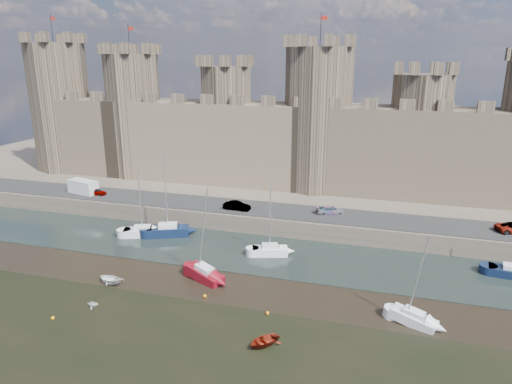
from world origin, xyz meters
TOP-DOWN VIEW (x-y plane):
  - ground at (0.00, 0.00)m, footprint 160.00×160.00m
  - water_channel at (0.00, 24.00)m, footprint 160.00×12.00m
  - quay at (0.00, 60.00)m, footprint 160.00×60.00m
  - road at (0.00, 34.00)m, footprint 160.00×7.00m
  - castle at (-0.64, 48.00)m, footprint 108.50×11.00m
  - car_0 at (-31.22, 33.34)m, footprint 3.37×1.46m
  - car_1 at (-6.92, 32.55)m, footprint 4.05×1.58m
  - car_2 at (6.37, 34.63)m, footprint 4.28×2.80m
  - van at (-33.73, 33.50)m, footprint 5.51×3.24m
  - sailboat_0 at (-18.26, 25.07)m, footprint 5.47×3.60m
  - sailboat_1 at (-14.89, 26.15)m, footprint 6.11×4.31m
  - sailboat_2 at (0.37, 23.85)m, footprint 4.69×2.94m
  - sailboat_4 at (-4.97, 15.47)m, footprint 4.95×3.51m
  - sailboat_5 at (17.13, 12.82)m, footprint 4.47×2.95m
  - dinghy_3 at (-13.50, 6.99)m, footprint 1.28×1.12m
  - dinghy_4 at (4.57, 5.71)m, footprint 3.57×3.84m
  - dinghy_6 at (-14.90, 12.00)m, footprint 3.88×3.38m
  - buoy_0 at (-15.76, 3.91)m, footprint 0.38×0.38m
  - buoy_1 at (-3.45, 11.80)m, footprint 0.41×0.41m
  - buoy_3 at (3.62, 10.50)m, footprint 0.38×0.38m

SIDE VIEW (x-z plane):
  - ground at x=0.00m, z-range 0.00..0.00m
  - water_channel at x=0.00m, z-range 0.00..0.08m
  - buoy_3 at x=3.62m, z-range 0.00..0.38m
  - buoy_0 at x=-15.76m, z-range 0.00..0.38m
  - buoy_1 at x=-3.45m, z-range 0.00..0.41m
  - dinghy_3 at x=-13.50m, z-range 0.00..0.65m
  - dinghy_4 at x=4.57m, z-range 0.00..0.65m
  - dinghy_6 at x=-14.90m, z-range 0.00..0.67m
  - sailboat_5 at x=17.13m, z-range -3.83..5.17m
  - sailboat_0 at x=-18.26m, z-range -4.01..5.52m
  - sailboat_2 at x=0.37m, z-range -3.95..5.50m
  - sailboat_4 at x=-4.97m, z-range -4.61..6.18m
  - sailboat_1 at x=-14.89m, z-range -4.84..6.59m
  - quay at x=0.00m, z-range 0.00..2.50m
  - road at x=0.00m, z-range 2.50..2.60m
  - car_0 at x=-31.22m, z-range 2.50..3.63m
  - car_2 at x=6.37m, z-range 2.50..3.65m
  - car_1 at x=-6.92m, z-range 2.50..3.81m
  - van at x=-33.73m, z-range 2.50..4.76m
  - castle at x=-0.64m, z-range -2.83..26.17m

